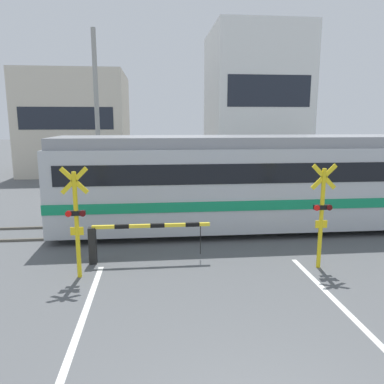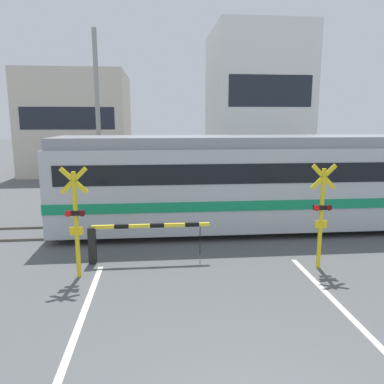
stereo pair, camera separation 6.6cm
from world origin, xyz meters
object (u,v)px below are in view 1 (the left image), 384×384
Objects in this scene: crossing_barrier_near at (123,236)px; crossing_barrier_far at (230,192)px; pedestrian at (203,180)px; crossing_signal_left at (76,218)px; crossing_signal_right at (322,212)px; commuter_train at (318,179)px.

crossing_barrier_near is 1.00× the size of crossing_barrier_far.
crossing_signal_left is at bearing -115.77° from pedestrian.
crossing_signal_left is 1.62× the size of pedestrian.
pedestrian is (-1.94, 8.99, -0.54)m from crossing_signal_right.
crossing_signal_left is at bearing 180.00° from crossing_signal_right.
commuter_train is 4.22m from crossing_barrier_far.
crossing_signal_right reaches higher than crossing_barrier_far.
crossing_barrier_far is 1.19× the size of crossing_signal_right.
crossing_barrier_far is at bearing 98.38° from crossing_signal_right.
pedestrian reaches higher than crossing_barrier_far.
crossing_barrier_far is (4.22, 6.08, 0.00)m from crossing_barrier_near.
commuter_train is at bearing 26.00° from crossing_signal_left.
crossing_barrier_far is 1.93× the size of pedestrian.
crossing_signal_left is at bearing -126.96° from crossing_barrier_far.
crossing_barrier_far is 8.76m from crossing_signal_left.
crossing_signal_right is 1.62× the size of pedestrian.
commuter_train reaches higher than crossing_signal_right.
crossing_barrier_near is 1.93× the size of pedestrian.
crossing_signal_right is (-1.60, -3.84, -0.25)m from commuter_train.
commuter_train is at bearing -55.49° from pedestrian.
crossing_barrier_far is 7.09m from crossing_signal_right.
commuter_train is 10.86× the size of pedestrian.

